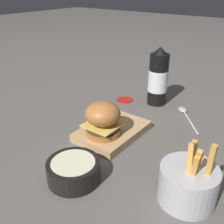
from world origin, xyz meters
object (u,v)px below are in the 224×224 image
(fries_basket, at_px, (188,183))
(side_bowl, at_px, (74,170))
(burger, at_px, (104,119))
(serving_board, at_px, (112,131))
(ketchup_bottle, at_px, (158,78))
(spoon, at_px, (185,114))

(fries_basket, height_order, side_bowl, fries_basket)
(side_bowl, bearing_deg, burger, -164.71)
(serving_board, bearing_deg, burger, 6.42)
(fries_basket, bearing_deg, side_bowl, -66.84)
(burger, bearing_deg, serving_board, -173.58)
(side_bowl, bearing_deg, ketchup_bottle, -173.51)
(burger, relative_size, ketchup_bottle, 0.46)
(fries_basket, bearing_deg, spoon, -156.49)
(side_bowl, bearing_deg, serving_board, -166.53)
(fries_basket, relative_size, side_bowl, 1.22)
(serving_board, distance_m, spoon, 0.28)
(burger, bearing_deg, side_bowl, 15.29)
(ketchup_bottle, height_order, spoon, ketchup_bottle)
(spoon, bearing_deg, fries_basket, 164.36)
(fries_basket, bearing_deg, serving_board, -111.60)
(spoon, bearing_deg, serving_board, 114.86)
(ketchup_bottle, height_order, fries_basket, ketchup_bottle)
(ketchup_bottle, relative_size, fries_basket, 1.42)
(serving_board, distance_m, fries_basket, 0.30)
(side_bowl, bearing_deg, spoon, 171.07)
(side_bowl, relative_size, spoon, 0.78)
(ketchup_bottle, bearing_deg, fries_basket, 36.15)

